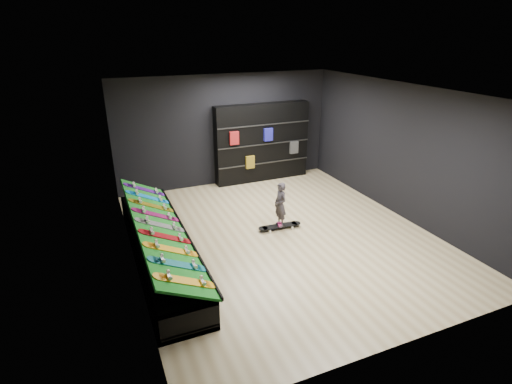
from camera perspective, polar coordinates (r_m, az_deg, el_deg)
name	(u,v)px	position (r m, az deg, el deg)	size (l,w,h in m)	color
floor	(281,235)	(8.55, 3.63, -6.19)	(6.00, 7.00, 0.01)	tan
ceiling	(285,91)	(7.60, 4.19, 14.14)	(6.00, 7.00, 0.01)	white
wall_back	(226,130)	(11.06, -4.34, 8.77)	(6.00, 0.02, 3.00)	black
wall_front	(410,253)	(5.34, 21.12, -8.10)	(6.00, 0.02, 3.00)	black
wall_left	(126,191)	(7.18, -18.03, 0.19)	(0.02, 7.00, 3.00)	black
wall_right	(402,152)	(9.63, 20.15, 5.42)	(0.02, 7.00, 3.00)	black
display_rack	(159,249)	(7.76, -13.62, -7.90)	(0.90, 4.50, 0.50)	black
turf_ramp	(160,226)	(7.55, -13.56, -4.81)	(1.00, 4.50, 0.04)	#0E5E14
back_shelving	(262,143)	(11.35, 0.87, 7.07)	(2.74, 0.32, 2.19)	black
floor_skateboard	(280,227)	(8.78, 3.41, -5.04)	(0.98, 0.22, 0.09)	black
child	(280,213)	(8.63, 3.46, -3.01)	(0.22, 0.16, 0.59)	black
display_board_0	(185,281)	(5.91, -10.08, -12.38)	(0.98, 0.22, 0.09)	yellow
display_board_1	(178,264)	(6.30, -11.11, -10.07)	(0.98, 0.22, 0.09)	#0C8C99
display_board_2	(171,249)	(6.70, -12.01, -8.03)	(0.98, 0.22, 0.09)	orange
display_board_3	(166,236)	(7.12, -12.79, -6.22)	(0.98, 0.22, 0.09)	red
display_board_4	(160,225)	(7.53, -13.49, -4.61)	(0.98, 0.22, 0.09)	black
display_board_5	(156,215)	(7.96, -14.11, -3.17)	(0.98, 0.22, 0.09)	#E5198C
display_board_6	(152,205)	(8.39, -14.66, -1.87)	(0.98, 0.22, 0.09)	yellow
display_board_7	(148,197)	(8.83, -15.16, -0.71)	(0.98, 0.22, 0.09)	blue
display_board_8	(145,189)	(9.26, -15.61, 0.35)	(0.98, 0.22, 0.09)	purple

